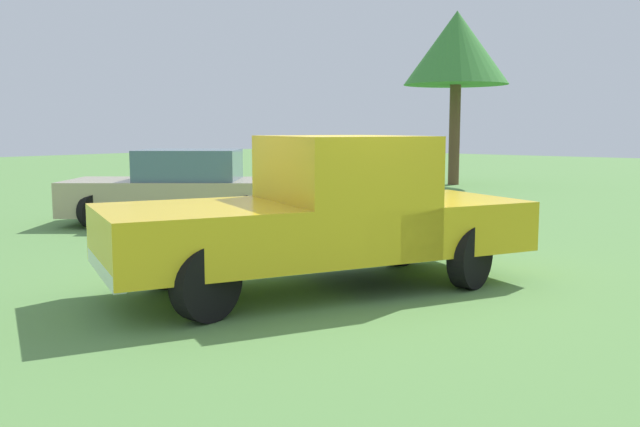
% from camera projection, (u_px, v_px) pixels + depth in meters
% --- Properties ---
extents(ground_plane, '(80.00, 80.00, 0.00)m').
position_uv_depth(ground_plane, '(355.00, 287.00, 8.20)').
color(ground_plane, '#5B8C47').
extents(pickup_truck, '(5.35, 3.84, 1.81)m').
position_uv_depth(pickup_truck, '(330.00, 210.00, 8.07)').
color(pickup_truck, black).
rests_on(pickup_truck, ground_plane).
extents(sedan_near, '(4.13, 4.57, 1.48)m').
position_uv_depth(sedan_near, '(182.00, 189.00, 13.62)').
color(sedan_near, black).
rests_on(sedan_near, ground_plane).
extents(tree_back_left, '(3.47, 3.47, 5.75)m').
position_uv_depth(tree_back_left, '(456.00, 49.00, 22.55)').
color(tree_back_left, brown).
rests_on(tree_back_left, ground_plane).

